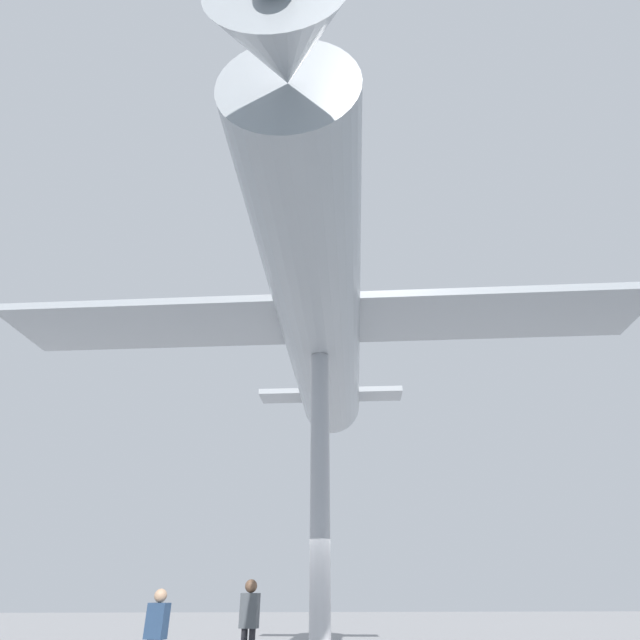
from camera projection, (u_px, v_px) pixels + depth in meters
support_pylon_central at (320, 501)px, 10.18m from camera, size 0.41×0.41×6.46m
suspended_airplane at (319, 314)px, 11.96m from camera, size 15.37×14.54×2.91m
visitor_person at (156, 630)px, 9.61m from camera, size 0.45×0.36×1.65m
visitor_second at (249, 618)px, 11.01m from camera, size 0.45×0.33×1.84m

